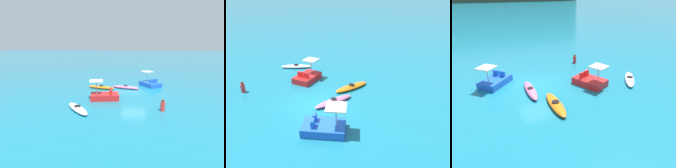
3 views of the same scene
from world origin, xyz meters
The scene contains 7 objects.
ground_plane centered at (0.00, 0.00, 0.00)m, with size 600.00×600.00×0.00m, color #19728C.
kayak_white centered at (6.97, -2.92, 0.16)m, with size 2.48×2.71×0.37m.
kayak_pink centered at (-0.68, -1.05, 0.16)m, with size 0.96×3.07×0.37m.
kayak_orange centered at (0.06, -3.61, 0.16)m, with size 1.08×3.14×0.37m.
pedal_boat_blue centered at (-2.64, 1.41, 0.34)m, with size 2.79×2.71×1.68m.
pedal_boat_red centered at (3.78, -1.99, 0.34)m, with size 2.25×2.77×1.68m.
person_near_shore centered at (5.32, 2.89, 0.39)m, with size 0.37×0.37×0.88m.
Camera 1 is at (17.64, 2.77, 4.39)m, focal length 28.08 mm.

